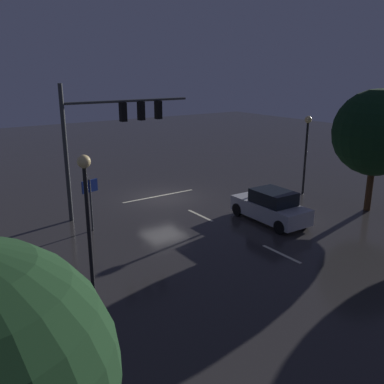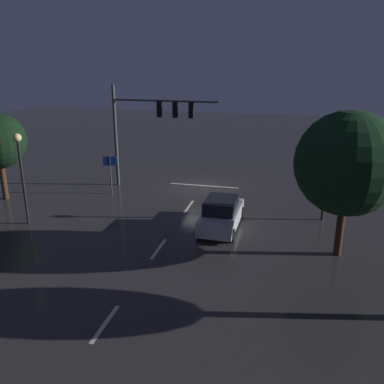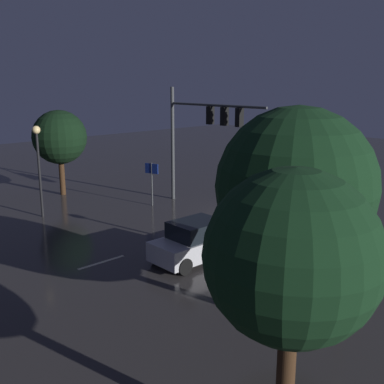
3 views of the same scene
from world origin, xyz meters
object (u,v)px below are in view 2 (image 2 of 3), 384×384
car_approaching (221,214)px  street_lamp_right_kerb (20,162)px  route_sign (110,167)px  tree_left_far (348,164)px  traffic_signal_assembly (151,119)px  street_lamp_left_kerb (328,160)px

car_approaching → street_lamp_right_kerb: size_ratio=0.87×
route_sign → tree_left_far: 15.31m
traffic_signal_assembly → car_approaching: traffic_signal_assembly is taller
street_lamp_right_kerb → route_sign: street_lamp_right_kerb is taller
traffic_signal_assembly → street_lamp_right_kerb: size_ratio=1.46×
street_lamp_left_kerb → street_lamp_right_kerb: size_ratio=0.98×
street_lamp_left_kerb → car_approaching: bearing=24.9°
car_approaching → tree_left_far: tree_left_far is taller
traffic_signal_assembly → tree_left_far: size_ratio=1.09×
traffic_signal_assembly → street_lamp_left_kerb: (-11.29, 3.56, -1.35)m
street_lamp_left_kerb → street_lamp_right_kerb: (15.81, 4.39, 0.06)m
route_sign → tree_left_far: size_ratio=0.39×
street_lamp_right_kerb → car_approaching: bearing=-169.7°
traffic_signal_assembly → street_lamp_right_kerb: 9.24m
street_lamp_left_kerb → tree_left_far: (-0.45, 4.28, 0.91)m
tree_left_far → traffic_signal_assembly: bearing=-33.7°
street_lamp_left_kerb → route_sign: 13.67m
street_lamp_right_kerb → street_lamp_left_kerb: bearing=-164.5°
traffic_signal_assembly → route_sign: bearing=42.6°
car_approaching → street_lamp_right_kerb: street_lamp_right_kerb is taller
traffic_signal_assembly → tree_left_far: bearing=146.3°
street_lamp_left_kerb → street_lamp_right_kerb: bearing=15.5°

